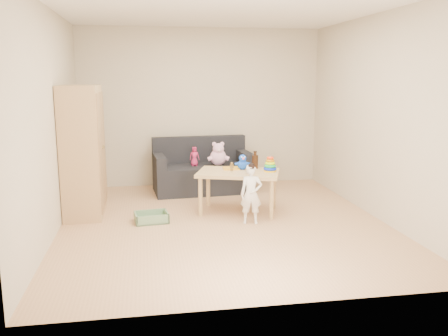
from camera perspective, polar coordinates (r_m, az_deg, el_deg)
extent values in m
plane|color=tan|center=(6.02, -0.07, -6.55)|extent=(4.50, 4.50, 0.00)
plane|color=white|center=(5.80, -0.08, 18.78)|extent=(4.50, 4.50, 0.00)
plane|color=#C1B29B|center=(7.99, -2.76, 7.27)|extent=(4.00, 0.00, 4.00)
plane|color=#C1B29B|center=(3.58, 5.89, 2.71)|extent=(4.00, 0.00, 4.00)
plane|color=#C1B29B|center=(5.78, -20.11, 5.23)|extent=(0.00, 4.50, 4.50)
plane|color=#C1B29B|center=(6.41, 17.96, 5.85)|extent=(0.00, 4.50, 4.50)
cube|color=tan|center=(6.49, -16.61, 1.99)|extent=(0.47, 0.95, 1.70)
cube|color=black|center=(7.57, -2.55, -1.24)|extent=(1.58, 0.87, 0.43)
cube|color=#DFA97A|center=(6.41, 1.73, -2.87)|extent=(1.23, 0.98, 0.56)
imported|color=white|center=(5.91, 3.29, -3.25)|extent=(0.30, 0.22, 0.73)
imported|color=#C02458|center=(7.42, -3.58, 1.38)|extent=(0.16, 0.11, 0.30)
cylinder|color=yellow|center=(6.37, 5.55, -0.33)|extent=(0.16, 0.16, 0.02)
cylinder|color=silver|center=(6.35, 5.57, 0.52)|extent=(0.02, 0.02, 0.19)
torus|color=#0D2BD5|center=(6.36, 5.56, -0.07)|extent=(0.18, 0.18, 0.04)
torus|color=green|center=(6.35, 5.56, 0.27)|extent=(0.16, 0.16, 0.04)
torus|color=#CFF90D|center=(6.35, 5.57, 0.60)|extent=(0.14, 0.14, 0.04)
torus|color=#C77E0A|center=(6.34, 5.58, 0.91)|extent=(0.12, 0.12, 0.03)
torus|color=#FE3D0E|center=(6.33, 5.58, 1.21)|extent=(0.10, 0.10, 0.03)
cylinder|color=black|center=(6.54, 3.76, 0.76)|extent=(0.08, 0.08, 0.19)
cylinder|color=black|center=(6.52, 3.77, 1.71)|extent=(0.04, 0.04, 0.05)
cylinder|color=black|center=(6.52, 3.78, 1.98)|extent=(0.05, 0.05, 0.02)
cube|color=#F1A619|center=(6.52, 0.85, -0.03)|extent=(0.23, 0.23, 0.02)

